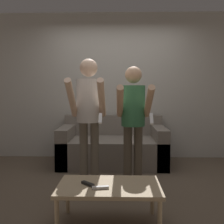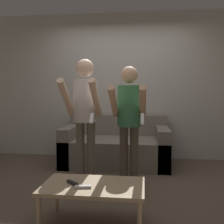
{
  "view_description": "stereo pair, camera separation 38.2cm",
  "coord_description": "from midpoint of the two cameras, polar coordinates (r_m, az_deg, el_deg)",
  "views": [
    {
      "loc": [
        0.02,
        -3.37,
        1.26
      ],
      "look_at": [
        -0.08,
        0.51,
        0.95
      ],
      "focal_mm": 42.0,
      "sensor_mm": 36.0,
      "label": 1
    },
    {
      "loc": [
        0.4,
        -3.34,
        1.26
      ],
      "look_at": [
        -0.08,
        0.51,
        0.95
      ],
      "focal_mm": 42.0,
      "sensor_mm": 36.0,
      "label": 2
    }
  ],
  "objects": [
    {
      "name": "couch",
      "position": [
        4.54,
        -2.25,
        -7.76
      ],
      "size": [
        1.77,
        0.95,
        0.82
      ],
      "color": "slate",
      "rests_on": "ground_plane"
    },
    {
      "name": "ground_plane",
      "position": [
        3.59,
        -2.08,
        -15.93
      ],
      "size": [
        14.0,
        14.0,
        0.0
      ],
      "primitive_type": "plane",
      "color": "brown"
    },
    {
      "name": "person_standing_left",
      "position": [
        3.39,
        -8.31,
        0.83
      ],
      "size": [
        0.44,
        0.69,
        1.67
      ],
      "color": "#6B6051",
      "rests_on": "ground_plane"
    },
    {
      "name": "wall_back",
      "position": [
        4.94,
        -1.01,
        5.67
      ],
      "size": [
        6.4,
        0.06,
        2.7
      ],
      "color": "#B7B2A8",
      "rests_on": "ground_plane"
    },
    {
      "name": "person_standing_right",
      "position": [
        3.34,
        1.41,
        -0.41
      ],
      "size": [
        0.42,
        0.7,
        1.57
      ],
      "color": "brown",
      "rests_on": "ground_plane"
    },
    {
      "name": "coffee_table",
      "position": [
        2.54,
        -5.13,
        -16.39
      ],
      "size": [
        0.95,
        0.55,
        0.39
      ],
      "color": "tan",
      "rests_on": "ground_plane"
    },
    {
      "name": "remote_near",
      "position": [
        2.44,
        -7.19,
        -16.08
      ],
      "size": [
        0.15,
        0.06,
        0.02
      ],
      "color": "white",
      "rests_on": "coffee_table"
    },
    {
      "name": "remote_far",
      "position": [
        2.54,
        -9.74,
        -15.22
      ],
      "size": [
        0.13,
        0.13,
        0.02
      ],
      "color": "black",
      "rests_on": "coffee_table"
    }
  ]
}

